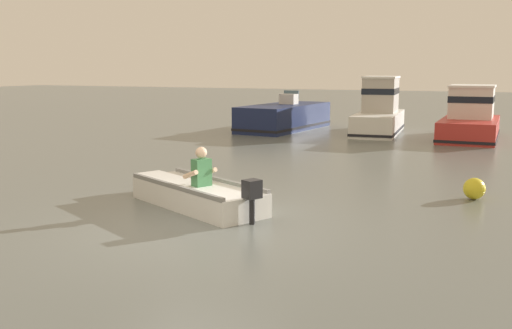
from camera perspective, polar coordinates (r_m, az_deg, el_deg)
The scene contains 6 objects.
ground_plane at distance 9.83m, azimuth -5.85°, elevation -6.35°, with size 120.00×120.00×0.00m, color slate.
rowboat_with_person at distance 11.39m, azimuth -5.95°, elevation -2.85°, with size 3.50×2.38×1.19m.
moored_boat_navy at distance 25.29m, azimuth 2.80°, elevation 4.61°, with size 2.66×5.60×1.66m.
moored_boat_white at distance 24.48m, azimuth 11.97°, elevation 5.01°, with size 1.98×4.86×2.31m.
moored_boat_red at distance 23.45m, azimuth 20.21°, elevation 4.18°, with size 2.08×4.67×2.01m.
mooring_buoy at distance 12.74m, azimuth 20.56°, elevation -2.22°, with size 0.44×0.44×0.44m, color yellow.
Camera 1 is at (4.61, -8.26, 2.68)m, focal length 40.91 mm.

